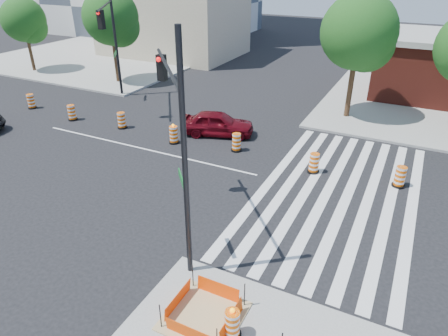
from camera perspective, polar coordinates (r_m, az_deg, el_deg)
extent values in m
plane|color=black|center=(23.07, -11.56, 2.74)|extent=(120.00, 120.00, 0.00)
cube|color=gray|center=(47.35, -16.11, 15.26)|extent=(22.00, 22.00, 0.15)
cube|color=silver|center=(19.64, 6.90, -1.52)|extent=(0.45, 13.50, 0.01)
cube|color=silver|center=(19.41, 9.39, -2.10)|extent=(0.45, 13.50, 0.01)
cube|color=silver|center=(19.22, 11.93, -2.68)|extent=(0.45, 13.50, 0.01)
cube|color=silver|center=(19.07, 14.52, -3.27)|extent=(0.45, 13.50, 0.01)
cube|color=silver|center=(18.96, 17.16, -3.86)|extent=(0.45, 13.50, 0.01)
cube|color=silver|center=(18.89, 19.82, -4.44)|extent=(0.45, 13.50, 0.01)
cube|color=silver|center=(18.86, 22.49, -5.02)|extent=(0.45, 13.50, 0.01)
cube|color=silver|center=(18.88, 25.18, -5.59)|extent=(0.45, 13.50, 0.01)
cube|color=silver|center=(23.07, -11.56, 2.75)|extent=(14.00, 0.12, 0.01)
cube|color=tan|center=(12.63, -2.86, -20.34)|extent=(2.20, 2.20, 0.05)
cube|color=#F04404|center=(11.94, -5.16, -22.37)|extent=(1.44, 0.02, 0.55)
cube|color=#F04404|center=(12.99, -0.87, -16.97)|extent=(1.44, 0.02, 0.55)
cube|color=#F04404|center=(12.78, -6.60, -18.14)|extent=(0.02, 1.44, 0.55)
cube|color=#F04404|center=(12.16, 1.08, -20.99)|extent=(0.02, 1.44, 0.55)
cylinder|color=black|center=(12.16, -9.06, -20.21)|extent=(0.04, 0.04, 0.90)
cylinder|color=black|center=(13.19, -4.48, -15.15)|extent=(0.04, 0.04, 0.90)
cylinder|color=black|center=(12.59, 2.95, -17.68)|extent=(0.04, 0.04, 0.90)
cube|color=tan|center=(46.08, -7.42, 21.96)|extent=(14.00, 10.00, 10.00)
imported|color=#560710|center=(24.15, -0.92, 6.39)|extent=(4.65, 2.99, 1.47)
cylinder|color=black|center=(11.81, -5.58, 0.27)|extent=(0.18, 0.18, 7.97)
cylinder|color=black|center=(13.83, -8.06, 14.01)|extent=(3.99, 4.61, 0.12)
cube|color=black|center=(15.97, -8.88, 13.98)|extent=(0.32, 0.28, 1.00)
sphere|color=#FF0C0C|center=(15.75, -9.36, 15.05)|extent=(0.18, 0.18, 0.18)
cube|color=#0C591E|center=(13.15, -6.08, -1.63)|extent=(0.81, 0.93, 0.25)
cylinder|color=black|center=(31.79, -15.31, 17.75)|extent=(0.20, 0.20, 8.68)
cylinder|color=black|center=(28.28, -16.69, 21.34)|extent=(3.76, 5.46, 0.13)
cube|color=black|center=(26.10, -17.18, 19.60)|extent=(0.35, 0.30, 1.09)
sphere|color=#FF0C0C|center=(25.93, -17.58, 20.35)|extent=(0.20, 0.20, 0.20)
cube|color=#0C591E|center=(30.93, -15.27, 15.43)|extent=(0.77, 1.10, 0.27)
cylinder|color=black|center=(12.16, 1.16, -22.67)|extent=(0.54, 0.54, 0.09)
cylinder|color=#E75804|center=(11.82, 1.18, -21.29)|extent=(0.43, 0.43, 0.85)
sphere|color=#FF990C|center=(11.45, 1.20, -19.68)|extent=(0.14, 0.14, 0.14)
cylinder|color=#382314|center=(42.38, -25.98, 15.00)|extent=(0.29, 0.29, 4.14)
sphere|color=#194914|center=(42.00, -26.74, 18.40)|extent=(3.88, 3.88, 3.88)
sphere|color=#194914|center=(41.89, -25.85, 17.65)|extent=(2.85, 2.85, 2.85)
sphere|color=#194914|center=(42.22, -27.13, 17.81)|extent=(2.59, 2.59, 2.59)
cylinder|color=#382314|center=(35.83, -15.26, 15.35)|extent=(0.34, 0.34, 4.76)
sphere|color=#194914|center=(35.35, -15.89, 20.04)|extent=(4.46, 4.46, 4.46)
sphere|color=#194914|center=(35.34, -14.70, 18.95)|extent=(3.27, 3.27, 3.27)
sphere|color=#194914|center=(35.53, -16.57, 19.26)|extent=(2.97, 2.97, 2.97)
cylinder|color=#382314|center=(27.62, 17.72, 11.68)|extent=(0.34, 0.34, 4.96)
sphere|color=#194914|center=(26.99, 18.70, 17.98)|extent=(4.65, 4.65, 4.65)
sphere|color=#194914|center=(27.36, 19.71, 16.28)|extent=(3.41, 3.41, 3.41)
sphere|color=#194914|center=(26.92, 17.54, 17.11)|extent=(3.10, 3.10, 3.10)
cylinder|color=black|center=(32.02, -25.68, 7.79)|extent=(0.60, 0.60, 0.10)
cylinder|color=#E75804|center=(31.88, -25.86, 8.63)|extent=(0.48, 0.48, 0.95)
cylinder|color=black|center=(28.56, -20.76, 6.53)|extent=(0.60, 0.60, 0.10)
cylinder|color=#E75804|center=(28.39, -20.93, 7.47)|extent=(0.48, 0.48, 0.95)
cylinder|color=black|center=(26.21, -14.30, 5.66)|extent=(0.60, 0.60, 0.10)
cylinder|color=#E75804|center=(26.04, -14.43, 6.68)|extent=(0.48, 0.48, 0.95)
cylinder|color=black|center=(23.48, -7.14, 3.70)|extent=(0.60, 0.60, 0.10)
cylinder|color=#E75804|center=(23.28, -7.21, 4.82)|extent=(0.48, 0.48, 0.95)
sphere|color=#FF990C|center=(23.07, -7.29, 6.07)|extent=(0.16, 0.16, 0.16)
cylinder|color=black|center=(22.34, 1.77, 2.61)|extent=(0.60, 0.60, 0.10)
cylinder|color=#E75804|center=(22.13, 1.79, 3.78)|extent=(0.48, 0.48, 0.95)
cylinder|color=black|center=(20.57, 12.60, -0.46)|extent=(0.60, 0.60, 0.10)
cylinder|color=#E75804|center=(20.34, 12.74, 0.78)|extent=(0.48, 0.48, 0.95)
cylinder|color=black|center=(20.58, 23.60, -2.28)|extent=(0.60, 0.60, 0.10)
cylinder|color=#E75804|center=(20.35, 23.86, -1.06)|extent=(0.48, 0.48, 0.95)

